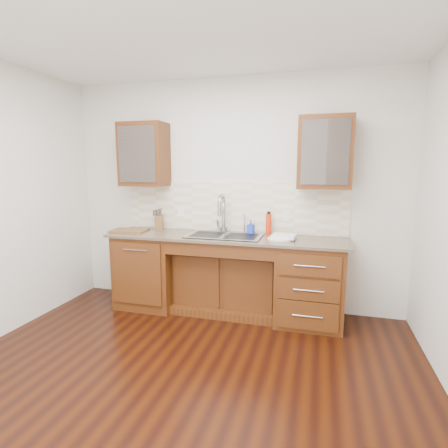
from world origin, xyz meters
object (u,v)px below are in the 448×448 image
(soap_bottle, at_px, (251,227))
(knife_block, at_px, (159,222))
(plate, at_px, (280,239))
(cutting_board, at_px, (129,230))
(water_bottle, at_px, (269,224))

(soap_bottle, relative_size, knife_block, 0.91)
(plate, distance_m, cutting_board, 1.81)
(soap_bottle, xyz_separation_m, knife_block, (-1.16, 0.00, 0.01))
(soap_bottle, distance_m, plate, 0.44)
(soap_bottle, bearing_deg, cutting_board, -160.93)
(water_bottle, bearing_deg, plate, -58.12)
(water_bottle, xyz_separation_m, knife_block, (-1.37, -0.02, -0.03))
(plate, bearing_deg, water_bottle, 121.88)
(knife_block, bearing_deg, soap_bottle, -22.99)
(water_bottle, height_order, plate, water_bottle)
(soap_bottle, bearing_deg, knife_block, -170.04)
(water_bottle, relative_size, plate, 0.86)
(knife_block, bearing_deg, water_bottle, -21.90)
(plate, height_order, cutting_board, cutting_board)
(soap_bottle, height_order, water_bottle, water_bottle)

